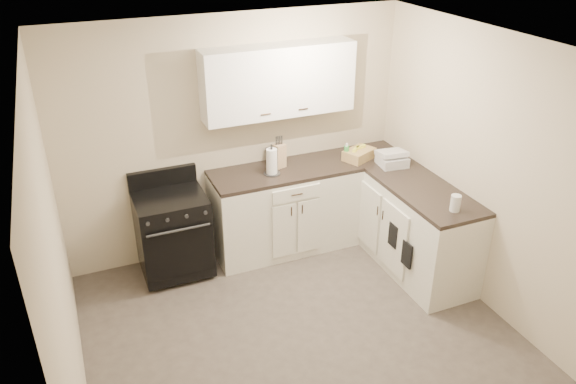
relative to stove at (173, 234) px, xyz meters
name	(u,v)px	position (x,y,z in m)	size (l,w,h in m)	color
floor	(306,343)	(0.79, -1.48, -0.46)	(3.60, 3.60, 0.00)	#473F38
ceiling	(311,54)	(0.79, -1.48, 2.04)	(3.60, 3.60, 0.00)	white
wall_back	(235,137)	(0.79, 0.32, 0.79)	(3.60, 3.60, 0.00)	beige
wall_right	(495,178)	(2.59, -1.48, 0.79)	(3.60, 3.60, 0.00)	beige
wall_left	(59,271)	(-1.01, -1.48, 0.79)	(3.60, 3.60, 0.00)	beige
wall_front	(457,382)	(0.79, -3.28, 0.79)	(3.60, 3.60, 0.00)	beige
base_cabinets_back	(285,211)	(1.21, 0.02, -0.01)	(1.55, 0.60, 0.90)	white
base_cabinets_right	(403,219)	(2.29, -0.63, -0.01)	(0.60, 1.90, 0.90)	white
countertop_back	(285,171)	(1.21, 0.02, 0.46)	(1.55, 0.60, 0.04)	black
countertop_right	(408,179)	(2.29, -0.63, 0.46)	(0.60, 1.90, 0.04)	black
upper_cabinets	(279,81)	(1.21, 0.18, 1.38)	(1.55, 0.30, 0.70)	white
stove	(173,234)	(0.00, 0.00, 0.00)	(0.68, 0.58, 0.83)	black
knife_block	(279,156)	(1.19, 0.11, 0.61)	(0.11, 0.10, 0.25)	tan
paper_towel	(272,162)	(1.05, -0.02, 0.62)	(0.11, 0.11, 0.27)	white
soap_bottle	(346,153)	(1.91, -0.02, 0.56)	(0.05, 0.05, 0.16)	green
picture_frame	(272,154)	(1.17, 0.28, 0.56)	(0.13, 0.02, 0.16)	black
wicker_basket	(359,154)	(2.05, -0.04, 0.54)	(0.33, 0.22, 0.11)	tan
countertop_grill	(392,161)	(2.30, -0.31, 0.53)	(0.28, 0.26, 0.10)	silver
glass_jar	(455,203)	(2.28, -1.38, 0.56)	(0.09, 0.09, 0.15)	silver
oven_mitt_near	(407,255)	(1.97, -1.18, -0.03)	(0.02, 0.15, 0.25)	black
oven_mitt_far	(393,235)	(1.97, -0.93, 0.04)	(0.02, 0.14, 0.24)	black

